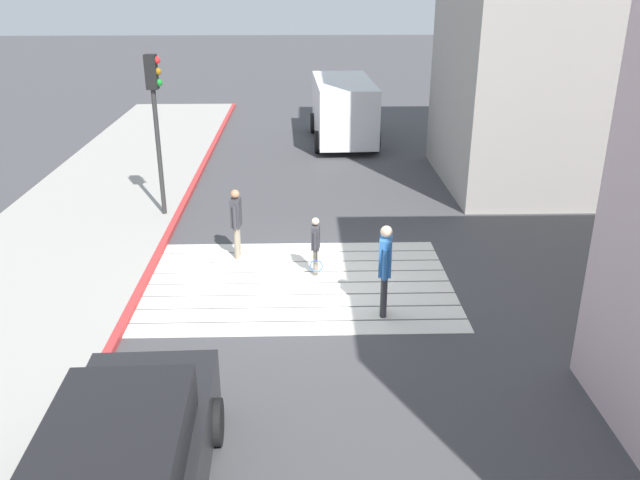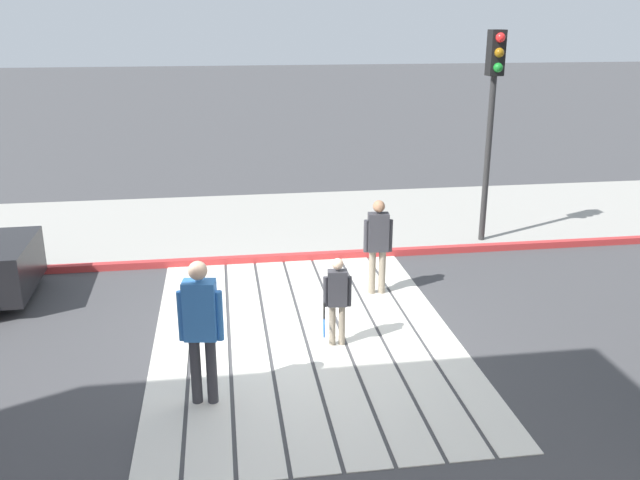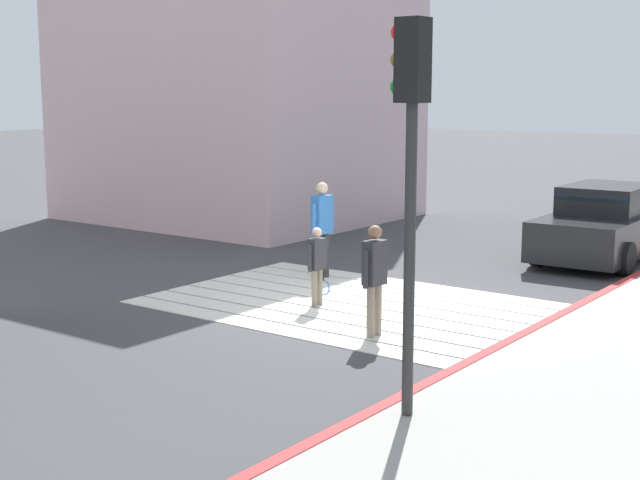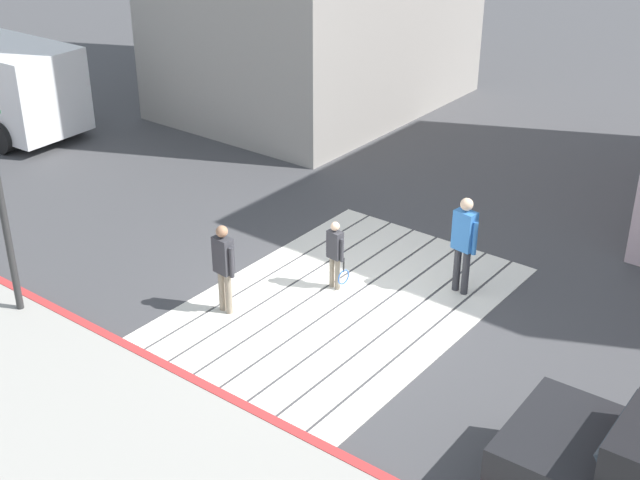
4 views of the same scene
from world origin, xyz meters
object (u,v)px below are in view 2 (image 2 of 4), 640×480
(pedestrian_adult_trailing, at_px, (201,323))
(pedestrian_child_with_racket, at_px, (337,297))
(pedestrian_adult_lead, at_px, (378,240))
(traffic_light_corner, at_px, (493,95))

(pedestrian_adult_trailing, bearing_deg, pedestrian_child_with_racket, 124.40)
(pedestrian_adult_lead, bearing_deg, pedestrian_child_with_racket, -29.46)
(traffic_light_corner, height_order, pedestrian_adult_lead, traffic_light_corner)
(traffic_light_corner, bearing_deg, pedestrian_adult_trailing, -46.84)
(pedestrian_adult_lead, height_order, pedestrian_child_with_racket, pedestrian_adult_lead)
(pedestrian_child_with_racket, bearing_deg, traffic_light_corner, 136.75)
(traffic_light_corner, xyz_separation_m, pedestrian_child_with_racket, (3.94, -3.71, -2.30))
(traffic_light_corner, relative_size, pedestrian_adult_lead, 2.60)
(traffic_light_corner, distance_m, pedestrian_child_with_racket, 5.88)
(pedestrian_adult_trailing, xyz_separation_m, pedestrian_child_with_racket, (-1.25, 1.83, -0.32))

